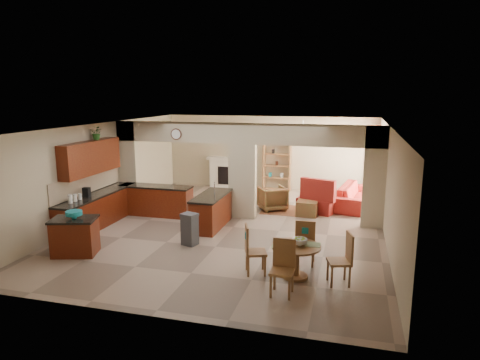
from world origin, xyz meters
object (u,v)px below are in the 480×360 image
(dining_table, at_px, (296,256))
(armchair, at_px, (272,198))
(kitchen_island, at_px, (75,236))
(sofa, at_px, (357,196))

(dining_table, distance_m, armchair, 5.10)
(kitchen_island, bearing_deg, dining_table, -16.24)
(kitchen_island, distance_m, dining_table, 5.06)
(dining_table, height_order, sofa, sofa)
(kitchen_island, distance_m, sofa, 8.68)
(dining_table, height_order, armchair, armchair)
(kitchen_island, xyz_separation_m, sofa, (6.26, 6.02, -0.07))
(kitchen_island, xyz_separation_m, armchair, (3.66, 4.94, -0.06))
(sofa, distance_m, armchair, 2.81)
(sofa, xyz_separation_m, armchair, (-2.59, -1.08, 0.01))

